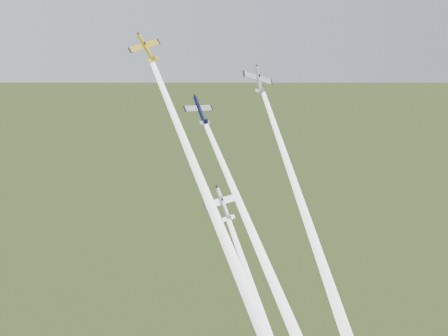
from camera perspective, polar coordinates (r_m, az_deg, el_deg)
plane_yellow at (r=105.58m, az=-7.91°, el=12.02°), size 8.86×6.15×7.63m
smoke_trail_yellow at (r=97.36m, az=0.56°, el=-8.42°), size 15.02×41.17×62.79m
plane_navy at (r=113.93m, az=-2.47°, el=5.89°), size 8.43×7.47×7.72m
smoke_trail_navy at (r=110.45m, az=4.67°, el=-10.63°), size 14.29×36.30×55.23m
plane_silver_right at (r=121.86m, az=3.56°, el=8.93°), size 9.52×6.30×9.43m
smoke_trail_silver_right at (r=114.68m, az=9.33°, el=-7.81°), size 6.48×39.38×58.32m
plane_silver_low at (r=108.18m, az=-0.10°, el=-3.66°), size 9.23×6.73×7.84m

